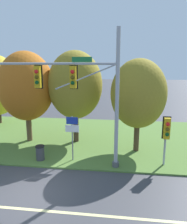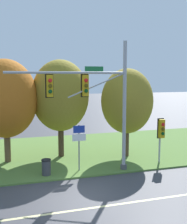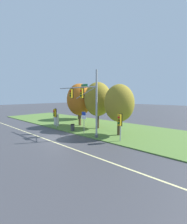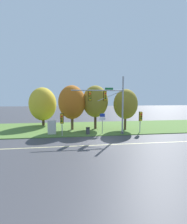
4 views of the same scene
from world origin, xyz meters
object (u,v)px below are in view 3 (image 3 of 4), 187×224
at_px(tree_left_of_mast, 80,100).
at_px(pedestrian_signal_further_along, 120,122).
at_px(trash_bin, 73,127).
at_px(route_sign_post, 84,119).
at_px(info_kiosk, 56,120).
at_px(pedestrian_signal_near_kerb, 55,114).
at_px(tree_nearest_road, 79,101).
at_px(tree_mid_verge, 119,103).
at_px(traffic_signal_mast, 85,99).
at_px(tree_behind_signpost, 98,99).

bearing_deg(tree_left_of_mast, pedestrian_signal_further_along, -18.43).
bearing_deg(trash_bin, tree_left_of_mast, 122.53).
distance_m(route_sign_post, info_kiosk, 6.96).
height_order(pedestrian_signal_near_kerb, tree_nearest_road, tree_nearest_road).
distance_m(route_sign_post, tree_left_of_mast, 5.73).
bearing_deg(tree_nearest_road, pedestrian_signal_near_kerb, -65.04).
distance_m(tree_mid_verge, trash_bin, 7.38).
bearing_deg(traffic_signal_mast, trash_bin, 173.21).
xyz_separation_m(pedestrian_signal_further_along, tree_nearest_road, (-14.97, 7.86, 1.68)).
height_order(route_sign_post, info_kiosk, route_sign_post).
bearing_deg(pedestrian_signal_further_along, tree_mid_verge, 124.39).
distance_m(tree_behind_signpost, info_kiosk, 7.85).
distance_m(pedestrian_signal_further_along, trash_bin, 7.76).
distance_m(pedestrian_signal_near_kerb, pedestrian_signal_further_along, 11.02).
xyz_separation_m(tree_left_of_mast, trash_bin, (2.14, -3.36, -3.78)).
bearing_deg(pedestrian_signal_near_kerb, trash_bin, 9.18).
bearing_deg(pedestrian_signal_further_along, pedestrian_signal_near_kerb, -176.49).
relative_size(pedestrian_signal_near_kerb, trash_bin, 3.18).
distance_m(tree_left_of_mast, trash_bin, 5.49).
distance_m(traffic_signal_mast, route_sign_post, 2.85).
height_order(pedestrian_signal_near_kerb, tree_behind_signpost, tree_behind_signpost).
bearing_deg(tree_nearest_road, pedestrian_signal_further_along, -27.70).
height_order(traffic_signal_mast, route_sign_post, traffic_signal_mast).
distance_m(tree_nearest_road, info_kiosk, 8.31).
bearing_deg(trash_bin, traffic_signal_mast, -6.79).
bearing_deg(trash_bin, tree_behind_signpost, 66.97).
distance_m(traffic_signal_mast, tree_mid_verge, 4.19).
relative_size(route_sign_post, tree_left_of_mast, 0.41).
height_order(pedestrian_signal_near_kerb, pedestrian_signal_further_along, pedestrian_signal_further_along).
relative_size(route_sign_post, trash_bin, 3.04).
bearing_deg(route_sign_post, tree_left_of_mast, 143.15).
bearing_deg(tree_left_of_mast, trash_bin, -57.47).
relative_size(tree_behind_signpost, tree_mid_verge, 1.10).
height_order(tree_left_of_mast, tree_mid_verge, tree_left_of_mast).
height_order(route_sign_post, tree_nearest_road, tree_nearest_road).
height_order(tree_left_of_mast, info_kiosk, tree_left_of_mast).
bearing_deg(route_sign_post, traffic_signal_mast, -33.85).
height_order(pedestrian_signal_further_along, tree_nearest_road, tree_nearest_road).
height_order(tree_nearest_road, info_kiosk, tree_nearest_road).
distance_m(tree_nearest_road, tree_mid_verge, 14.60).
bearing_deg(pedestrian_signal_near_kerb, tree_nearest_road, 114.96).
distance_m(pedestrian_signal_near_kerb, tree_behind_signpost, 6.86).
height_order(traffic_signal_mast, trash_bin, traffic_signal_mast).
height_order(tree_behind_signpost, trash_bin, tree_behind_signpost).
bearing_deg(tree_mid_verge, traffic_signal_mast, -139.91).
bearing_deg(info_kiosk, tree_nearest_road, 109.03).
bearing_deg(traffic_signal_mast, pedestrian_signal_near_kerb, -178.10).
relative_size(traffic_signal_mast, route_sign_post, 2.76).
bearing_deg(tree_behind_signpost, traffic_signal_mast, -71.25).
xyz_separation_m(traffic_signal_mast, pedestrian_signal_further_along, (4.69, 0.47, -2.39)).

